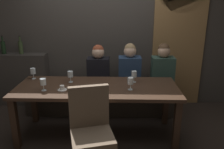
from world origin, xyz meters
TOP-DOWN VIEW (x-y plane):
  - ground at (0.00, 0.00)m, footprint 9.00×9.00m
  - back_wall_tiled at (0.00, 1.22)m, footprint 6.00×0.12m
  - arched_door at (1.35, 1.15)m, footprint 0.90×0.05m
  - back_counter at (-1.55, 1.04)m, footprint 1.10×0.28m
  - dining_table at (0.00, 0.00)m, footprint 2.20×0.84m
  - banquette_bench at (0.00, 0.70)m, footprint 2.50×0.44m
  - chair_near_side at (-0.00, -0.72)m, footprint 0.54×0.54m
  - diner_redhead at (-0.04, 0.71)m, footprint 0.36×0.24m
  - diner_bearded at (0.48, 0.69)m, footprint 0.36×0.24m
  - diner_far_end at (1.01, 0.68)m, footprint 0.36×0.24m
  - wine_bottle_dark_red at (-1.75, 1.04)m, footprint 0.08×0.08m
  - wine_bottle_pale_label at (-1.44, 1.05)m, footprint 0.08×0.08m
  - wine_glass_end_left at (0.45, -0.11)m, footprint 0.08×0.08m
  - wine_glass_near_left at (-0.68, -0.17)m, footprint 0.08×0.08m
  - wine_glass_near_right at (-0.97, 0.30)m, footprint 0.08×0.08m
  - wine_glass_center_front at (-0.39, 0.16)m, footprint 0.08×0.08m
  - wine_glass_far_right at (0.51, 0.19)m, footprint 0.08×0.08m
  - espresso_cup at (-0.44, -0.15)m, footprint 0.12×0.12m
  - dessert_plate at (0.07, -0.21)m, footprint 0.19×0.19m
  - fork_on_table at (-0.08, -0.18)m, footprint 0.08×0.16m

SIDE VIEW (x-z plane):
  - ground at x=0.00m, z-range 0.00..0.00m
  - banquette_bench at x=0.00m, z-range 0.00..0.45m
  - back_counter at x=-1.55m, z-range 0.00..0.95m
  - chair_near_side at x=0.00m, z-range 0.07..1.05m
  - dining_table at x=0.00m, z-range 0.28..1.02m
  - fork_on_table at x=-0.08m, z-range 0.74..0.75m
  - dessert_plate at x=0.07m, z-range 0.73..0.78m
  - espresso_cup at x=-0.44m, z-range 0.73..0.80m
  - diner_redhead at x=-0.04m, z-range 0.43..1.16m
  - diner_bearded at x=0.48m, z-range 0.43..1.19m
  - diner_far_end at x=1.01m, z-range 0.43..1.19m
  - wine_glass_center_front at x=-0.39m, z-range 0.77..0.93m
  - wine_glass_far_right at x=0.51m, z-range 0.77..0.93m
  - wine_glass_near_left at x=-0.68m, z-range 0.77..0.93m
  - wine_glass_near_right at x=-0.97m, z-range 0.77..0.93m
  - wine_glass_end_left at x=0.45m, z-range 0.77..0.94m
  - wine_bottle_dark_red at x=-1.75m, z-range 0.91..1.23m
  - wine_bottle_pale_label at x=-1.44m, z-range 0.91..1.23m
  - arched_door at x=1.35m, z-range 0.09..2.64m
  - back_wall_tiled at x=0.00m, z-range 0.00..3.00m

